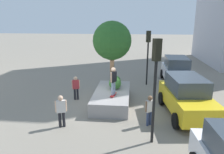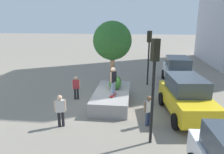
{
  "view_description": "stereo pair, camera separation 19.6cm",
  "coord_description": "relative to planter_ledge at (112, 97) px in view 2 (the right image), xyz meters",
  "views": [
    {
      "loc": [
        11.87,
        1.51,
        5.08
      ],
      "look_at": [
        -0.2,
        0.3,
        1.68
      ],
      "focal_mm": 33.57,
      "sensor_mm": 36.0,
      "label": 1
    },
    {
      "loc": [
        11.85,
        1.71,
        5.08
      ],
      "look_at": [
        -0.2,
        0.3,
        1.68
      ],
      "focal_mm": 33.57,
      "sensor_mm": 36.0,
      "label": 2
    }
  ],
  "objects": [
    {
      "name": "traffic_light_median",
      "position": [
        -4.04,
        2.35,
        2.49
      ],
      "size": [
        0.37,
        0.37,
        4.2
      ],
      "color": "black",
      "rests_on": "ground"
    },
    {
      "name": "skateboarder",
      "position": [
        0.78,
        0.16,
        1.39
      ],
      "size": [
        0.49,
        0.36,
        1.61
      ],
      "color": "#8C9EB7",
      "rests_on": "skateboard"
    },
    {
      "name": "traffic_light_corner",
      "position": [
        4.08,
        2.11,
        2.59
      ],
      "size": [
        0.37,
        0.36,
        4.37
      ],
      "color": "black",
      "rests_on": "ground"
    },
    {
      "name": "bystander_watching",
      "position": [
        3.19,
        -2.12,
        0.54
      ],
      "size": [
        0.32,
        0.52,
        1.62
      ],
      "color": "black",
      "rests_on": "ground"
    },
    {
      "name": "planter_ledge",
      "position": [
        0.0,
        0.0,
        0.0
      ],
      "size": [
        4.4,
        2.12,
        0.78
      ],
      "primitive_type": "cube",
      "color": "gray",
      "rests_on": "ground"
    },
    {
      "name": "pedestrian_crossing",
      "position": [
        2.62,
        2.09,
        0.5
      ],
      "size": [
        0.39,
        0.44,
        1.55
      ],
      "color": "navy",
      "rests_on": "ground"
    },
    {
      "name": "hedge_clump",
      "position": [
        -0.99,
        0.12,
        0.75
      ],
      "size": [
        0.71,
        0.71,
        0.71
      ],
      "primitive_type": "sphere",
      "color": "#2D6628",
      "rests_on": "planter_ledge"
    },
    {
      "name": "ground_plane",
      "position": [
        0.2,
        -0.3,
        -0.39
      ],
      "size": [
        120.0,
        120.0,
        0.0
      ],
      "primitive_type": "plane",
      "color": "gray"
    },
    {
      "name": "skateboard",
      "position": [
        0.78,
        0.16,
        0.45
      ],
      "size": [
        0.82,
        0.35,
        0.07
      ],
      "color": "#A51E1E",
      "rests_on": "planter_ledge"
    },
    {
      "name": "boxwood_shrub",
      "position": [
        -0.41,
        0.15,
        0.78
      ],
      "size": [
        0.77,
        0.77,
        0.77
      ],
      "primitive_type": "sphere",
      "color": "#3D7A33",
      "rests_on": "planter_ledge"
    },
    {
      "name": "plaza_tree",
      "position": [
        -1.05,
        -0.1,
        3.34
      ],
      "size": [
        2.43,
        2.43,
        4.18
      ],
      "color": "brown",
      "rests_on": "planter_ledge"
    },
    {
      "name": "passerby_with_bag",
      "position": [
        -0.36,
        -2.36,
        0.51
      ],
      "size": [
        0.28,
        0.51,
        1.56
      ],
      "color": "black",
      "rests_on": "ground"
    },
    {
      "name": "taxi_cab",
      "position": [
        1.19,
        4.13,
        0.68
      ],
      "size": [
        4.74,
        2.54,
        2.12
      ],
      "color": "gold",
      "rests_on": "ground"
    },
    {
      "name": "sedan_parked",
      "position": [
        -4.71,
        4.75,
        0.68
      ],
      "size": [
        4.54,
        2.18,
        2.1
      ],
      "color": "white",
      "rests_on": "ground"
    }
  ]
}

